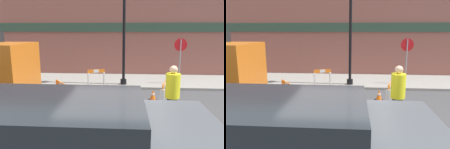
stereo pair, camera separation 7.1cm
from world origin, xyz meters
The scene contains 12 objects.
ground_plane centered at (0.00, 0.00, 0.00)m, with size 60.00×60.00×0.00m, color #424244.
sidewalk_slab centered at (0.00, 6.03, 0.06)m, with size 18.00×3.05×0.12m.
storefront_facade centered at (0.00, 7.62, 2.75)m, with size 18.00×0.22×5.50m.
stop_sign centered at (2.74, 5.37, 1.56)m, with size 0.60×0.07×2.16m.
barricade_0 centered at (1.50, 2.06, 0.53)m, with size 0.41×0.93×0.96m.
barricade_1 centered at (-1.08, 4.15, 0.52)m, with size 0.75×0.37×0.98m.
barricade_2 centered at (-1.76, 1.30, 0.59)m, with size 0.66×0.82×1.08m.
traffic_cone_0 centered at (-2.54, 1.97, 0.36)m, with size 0.30×0.30×0.75m.
traffic_cone_1 centered at (1.24, 2.96, 0.21)m, with size 0.30×0.30×0.45m.
traffic_cone_2 centered at (0.36, 0.76, 0.22)m, with size 0.30×0.30×0.47m.
traffic_cone_3 centered at (-1.97, 2.36, 0.23)m, with size 0.30×0.30×0.49m.
person_worker centered at (1.50, 0.82, 0.90)m, with size 0.56×0.56×1.70m.
Camera 1 is at (0.22, -5.06, 2.62)m, focal length 35.00 mm.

